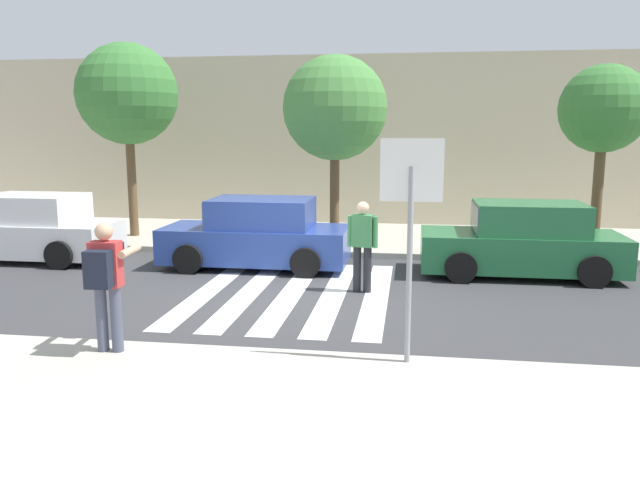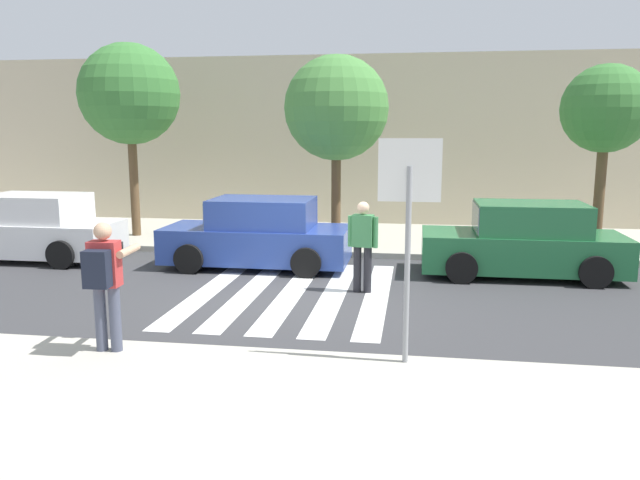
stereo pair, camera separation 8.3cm
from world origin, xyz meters
name	(u,v)px [view 2 (the right image)]	position (x,y,z in m)	size (l,w,h in m)	color
ground_plane	(290,295)	(0.00, 0.00, 0.00)	(120.00, 120.00, 0.00)	#38383A
sidewalk_near	(150,468)	(0.00, -6.20, 0.07)	(60.00, 6.00, 0.14)	#B2AD9E
sidewalk_far	(333,237)	(0.00, 6.00, 0.07)	(60.00, 4.80, 0.14)	#B2AD9E
building_facade_far	(350,141)	(0.00, 10.40, 2.65)	(56.00, 4.00, 5.30)	beige
crosswalk_stripe_0	(211,289)	(-1.60, 0.20, 0.00)	(0.44, 5.20, 0.01)	silver
crosswalk_stripe_1	(251,291)	(-0.80, 0.20, 0.00)	(0.44, 5.20, 0.01)	silver
crosswalk_stripe_2	(292,293)	(0.00, 0.20, 0.00)	(0.44, 5.20, 0.01)	silver
crosswalk_stripe_3	(334,294)	(0.80, 0.20, 0.00)	(0.44, 5.20, 0.01)	silver
crosswalk_stripe_4	(377,296)	(1.60, 0.20, 0.00)	(0.44, 5.20, 0.01)	silver
stop_sign	(409,201)	(2.19, -3.41, 2.18)	(0.76, 0.08, 2.80)	gray
photographer_with_backpack	(104,276)	(-1.71, -3.63, 1.17)	(0.61, 0.86, 1.72)	#474C60
pedestrian_crossing	(363,242)	(1.31, 0.46, 0.97)	(0.57, 0.30, 1.72)	#232328
parked_car_white	(32,229)	(-6.67, 2.30, 0.73)	(4.10, 1.92, 1.55)	white
parked_car_blue	(259,235)	(-1.17, 2.30, 0.73)	(4.10, 1.92, 1.55)	#284293
parked_car_green	(524,242)	(4.52, 2.30, 0.73)	(4.10, 1.92, 1.55)	#236B3D
street_tree_west	(130,95)	(-5.40, 5.15, 3.96)	(2.69, 2.69, 5.19)	brown
street_tree_center	(336,109)	(0.27, 4.55, 3.55)	(2.58, 2.58, 4.72)	brown
street_tree_east	(606,110)	(6.48, 4.22, 3.47)	(2.00, 2.00, 4.37)	brown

